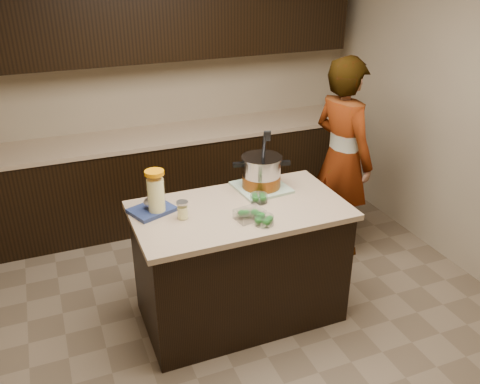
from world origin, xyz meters
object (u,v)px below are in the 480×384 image
object	(u,v)px
lemonade_pitcher	(156,194)
person	(342,158)
island	(240,263)
stock_pot	(261,174)

from	to	relation	value
lemonade_pitcher	person	distance (m)	1.78
island	person	xyz separation A→B (m)	(1.17, 0.57, 0.42)
island	person	bearing A→B (deg)	25.78
stock_pot	person	size ratio (longest dim) A/B	0.24
stock_pot	person	xyz separation A→B (m)	(0.91, 0.34, -0.14)
stock_pot	lemonade_pitcher	size ratio (longest dim) A/B	1.37
island	person	distance (m)	1.37
island	stock_pot	xyz separation A→B (m)	(0.26, 0.22, 0.57)
island	lemonade_pitcher	bearing A→B (deg)	166.78
stock_pot	lemonade_pitcher	bearing A→B (deg)	-156.60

